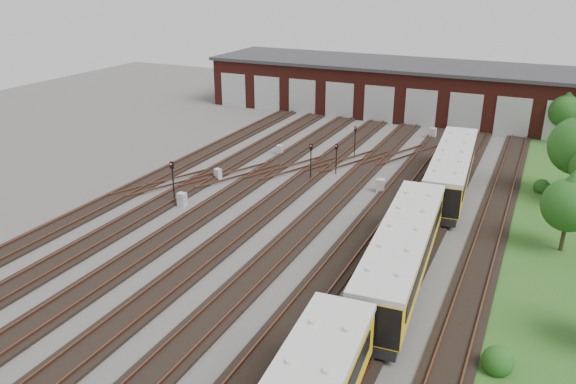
% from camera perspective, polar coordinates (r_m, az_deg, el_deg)
% --- Properties ---
extents(ground, '(120.00, 120.00, 0.00)m').
position_cam_1_polar(ground, '(38.48, -2.66, -4.83)').
color(ground, '#4C4A47').
rests_on(ground, ground).
extents(track_network, '(30.40, 70.00, 0.33)m').
position_cam_1_polar(track_network, '(38.97, -2.48, -4.29)').
color(track_network, black).
rests_on(track_network, ground).
extents(maintenance_shed, '(51.00, 12.50, 6.35)m').
position_cam_1_polar(maintenance_shed, '(73.55, 12.11, 10.24)').
color(maintenance_shed, '#511B14').
rests_on(maintenance_shed, ground).
extents(grass_verge, '(8.00, 55.00, 0.05)m').
position_cam_1_polar(grass_verge, '(43.96, 26.64, -3.72)').
color(grass_verge, '#254E1A').
rests_on(grass_verge, ground).
extents(metro_train, '(3.92, 47.70, 3.21)m').
position_cam_1_polar(metro_train, '(33.12, 11.54, -6.07)').
color(metro_train, black).
rests_on(metro_train, ground).
extents(signal_mast_0, '(0.29, 0.27, 3.34)m').
position_cam_1_polar(signal_mast_0, '(44.70, -11.64, 1.59)').
color(signal_mast_0, black).
rests_on(signal_mast_0, ground).
extents(signal_mast_1, '(0.26, 0.25, 2.80)m').
position_cam_1_polar(signal_mast_1, '(50.19, 4.94, 3.77)').
color(signal_mast_1, black).
rests_on(signal_mast_1, ground).
extents(signal_mast_2, '(0.25, 0.23, 3.26)m').
position_cam_1_polar(signal_mast_2, '(48.57, 2.35, 3.56)').
color(signal_mast_2, black).
rests_on(signal_mast_2, ground).
extents(signal_mast_3, '(0.24, 0.23, 3.14)m').
position_cam_1_polar(signal_mast_3, '(54.89, 6.82, 5.47)').
color(signal_mast_3, black).
rests_on(signal_mast_3, ground).
extents(relay_cabinet_0, '(0.69, 0.63, 0.95)m').
position_cam_1_polar(relay_cabinet_0, '(49.59, -7.13, 1.83)').
color(relay_cabinet_0, '#B4B6B9').
rests_on(relay_cabinet_0, ground).
extents(relay_cabinet_1, '(0.57, 0.49, 0.91)m').
position_cam_1_polar(relay_cabinet_1, '(56.05, -0.86, 4.32)').
color(relay_cabinet_1, '#B4B6B9').
rests_on(relay_cabinet_1, ground).
extents(relay_cabinet_2, '(0.69, 0.59, 1.09)m').
position_cam_1_polar(relay_cabinet_2, '(44.28, -10.71, -0.76)').
color(relay_cabinet_2, '#B4B6B9').
rests_on(relay_cabinet_2, ground).
extents(relay_cabinet_3, '(0.72, 0.62, 1.12)m').
position_cam_1_polar(relay_cabinet_3, '(63.54, 14.50, 5.82)').
color(relay_cabinet_3, '#B4B6B9').
rests_on(relay_cabinet_3, ground).
extents(relay_cabinet_4, '(0.79, 0.71, 1.11)m').
position_cam_1_polar(relay_cabinet_4, '(46.93, 9.36, 0.65)').
color(relay_cabinet_4, '#B4B6B9').
rests_on(relay_cabinet_4, ground).
extents(tree_0, '(3.56, 3.56, 5.90)m').
position_cam_1_polar(tree_0, '(66.06, 26.47, 7.73)').
color(tree_0, '#342817').
rests_on(tree_0, ground).
extents(tree_3, '(3.45, 3.45, 5.72)m').
position_cam_1_polar(tree_3, '(39.62, 26.78, -0.64)').
color(tree_3, '#342817').
rests_on(tree_3, ground).
extents(bush_0, '(1.46, 1.46, 1.46)m').
position_cam_1_polar(bush_0, '(28.24, 20.57, -15.47)').
color(bush_0, '#1E4A15').
rests_on(bush_0, ground).
extents(bush_1, '(1.32, 1.32, 1.32)m').
position_cam_1_polar(bush_1, '(50.71, 24.42, 0.67)').
color(bush_1, '#1E4A15').
rests_on(bush_1, ground).
extents(bush_2, '(1.40, 1.40, 1.40)m').
position_cam_1_polar(bush_2, '(50.18, 26.13, 0.22)').
color(bush_2, '#1E4A15').
rests_on(bush_2, ground).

